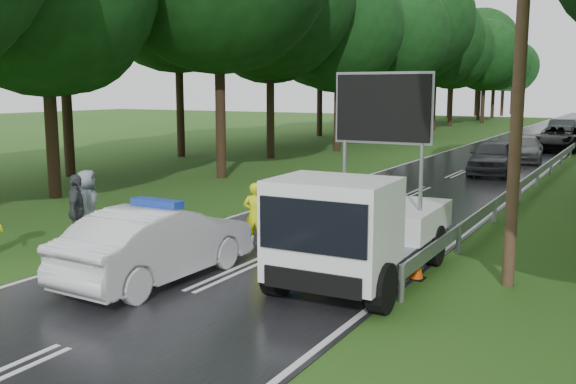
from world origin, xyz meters
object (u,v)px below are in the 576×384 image
Objects in this scene: barrier at (329,218)px; queue_car_second at (524,149)px; officer at (255,215)px; queue_car_first at (493,157)px; queue_car_fourth at (562,131)px; work_truck at (358,228)px; civilian at (293,229)px; queue_car_third at (559,138)px; police_sedan at (158,244)px.

queue_car_second is at bearing 93.12° from barrier.
barrier is 1.49× the size of officer.
queue_car_fourth is (0.57, 20.62, 0.02)m from queue_car_first.
work_truck is at bearing -47.65° from barrier.
queue_car_second is at bearing -118.54° from officer.
civilian is 31.01m from queue_car_third.
queue_car_second is at bearing 90.25° from work_truck.
officer is (-3.37, 1.51, -0.33)m from work_truck.
civilian reaches higher than queue_car_third.
officer is at bearing -102.28° from queue_car_second.
queue_car_first is at bearing -119.57° from officer.
queue_car_third is (0.04, 31.46, -0.34)m from work_truck.
work_truck reaches higher than queue_car_first.
queue_car_third is (1.77, 29.15, 0.04)m from barrier.
barrier is 1.45× the size of civilian.
barrier is (-1.73, 2.31, -0.38)m from work_truck.
work_truck is at bearing -86.14° from queue_car_third.
queue_car_second is at bearing -94.72° from police_sedan.
queue_car_first is at bearing 84.96° from civilian.
queue_car_third reaches higher than barrier.
queue_car_third is at bearing -94.92° from police_sedan.
civilian is (1.61, -1.01, 0.02)m from officer.
work_truck reaches higher than queue_car_second.
queue_car_fourth is at bearing 83.42° from queue_car_first.
work_truck is 1.15× the size of queue_car_first.
officer is at bearing -92.15° from police_sedan.
queue_car_fourth is at bearing 85.07° from civilian.
queue_car_second is at bearing -90.19° from queue_car_fourth.
queue_car_first is at bearing -95.47° from police_sedan.
civilian is (-0.02, -1.81, 0.07)m from barrier.
police_sedan is at bearing -154.78° from work_truck.
work_truck is 3.71m from officer.
civilian reaches higher than officer.
officer is 0.35× the size of queue_car_first.
work_truck is 3.31× the size of officer.
work_truck is 3.23× the size of civilian.
civilian is at bearing -91.03° from queue_car_fourth.
queue_car_first is (0.53, 15.94, 0.04)m from barrier.
work_truck reaches higher than officer.
queue_car_first is 6.01m from queue_car_second.
civilian is 38.38m from queue_car_fourth.
queue_car_fourth is (1.11, 36.55, 0.06)m from barrier.
queue_car_first is (2.17, 16.73, -0.01)m from officer.
work_truck is 24.26m from queue_car_second.
queue_car_first is 1.00× the size of queue_car_second.
civilian is at bearing -126.73° from police_sedan.
police_sedan is 1.00× the size of queue_car_first.
officer is at bearing -148.57° from barrier.
queue_car_third is at bearing 77.14° from queue_car_second.
barrier is at bearing -91.08° from queue_car_fourth.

